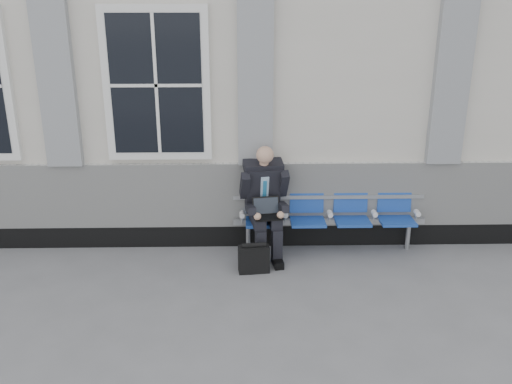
{
  "coord_description": "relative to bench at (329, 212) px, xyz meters",
  "views": [
    {
      "loc": [
        1.45,
        -5.81,
        3.44
      ],
      "look_at": [
        1.6,
        0.9,
        1.0
      ],
      "focal_mm": 40.0,
      "sensor_mm": 36.0,
      "label": 1
    }
  ],
  "objects": [
    {
      "name": "bench",
      "position": [
        0.0,
        0.0,
        0.0
      ],
      "size": [
        2.6,
        0.47,
        0.91
      ],
      "color": "#9EA0A3",
      "rests_on": "ground"
    },
    {
      "name": "briefcase",
      "position": [
        -1.03,
        -0.65,
        -0.37
      ],
      "size": [
        0.41,
        0.21,
        0.4
      ],
      "color": "black",
      "rests_on": "ground"
    },
    {
      "name": "businessman",
      "position": [
        -0.88,
        -0.14,
        0.26
      ],
      "size": [
        0.66,
        0.88,
        1.51
      ],
      "color": "black",
      "rests_on": "ground"
    },
    {
      "name": "station_building",
      "position": [
        -2.62,
        2.15,
        1.67
      ],
      "size": [
        14.4,
        4.4,
        4.49
      ],
      "color": "beige",
      "rests_on": "ground"
    },
    {
      "name": "ground",
      "position": [
        -2.6,
        -1.32,
        -0.55
      ],
      "size": [
        70.0,
        70.0,
        0.0
      ],
      "primitive_type": "plane",
      "color": "slate",
      "rests_on": "ground"
    }
  ]
}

